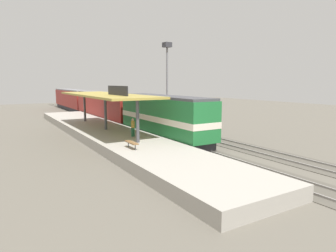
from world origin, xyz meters
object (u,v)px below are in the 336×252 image
at_px(light_mast, 167,65).
at_px(person_waiting, 133,126).
at_px(platform_bench, 132,143).
at_px(locomotive, 163,117).
at_px(passenger_carriage_rear, 72,99).
at_px(passenger_carriage_front, 105,106).

xyz_separation_m(light_mast, person_waiting, (-11.64, -13.24, -6.54)).
relative_size(platform_bench, locomotive, 0.12).
xyz_separation_m(platform_bench, light_mast, (13.80, 17.77, 7.05)).
bearing_deg(person_waiting, passenger_carriage_rear, 84.48).
relative_size(platform_bench, light_mast, 0.15).
bearing_deg(platform_bench, passenger_carriage_front, 75.66).
distance_m(passenger_carriage_front, passenger_carriage_rear, 20.80).
bearing_deg(light_mast, passenger_carriage_front, 143.86).
bearing_deg(passenger_carriage_front, platform_bench, -104.34).
bearing_deg(locomotive, passenger_carriage_front, 90.00).
bearing_deg(locomotive, person_waiting, -166.37).
bearing_deg(light_mast, person_waiting, -131.33).
height_order(platform_bench, passenger_carriage_front, passenger_carriage_front).
relative_size(locomotive, passenger_carriage_front, 0.72).
bearing_deg(locomotive, light_mast, 57.63).
height_order(platform_bench, light_mast, light_mast).
distance_m(passenger_carriage_rear, person_waiting, 39.92).
height_order(light_mast, person_waiting, light_mast).
relative_size(passenger_carriage_rear, person_waiting, 11.70).
height_order(passenger_carriage_rear, person_waiting, passenger_carriage_rear).
bearing_deg(passenger_carriage_front, passenger_carriage_rear, 90.00).
relative_size(passenger_carriage_rear, light_mast, 1.71).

